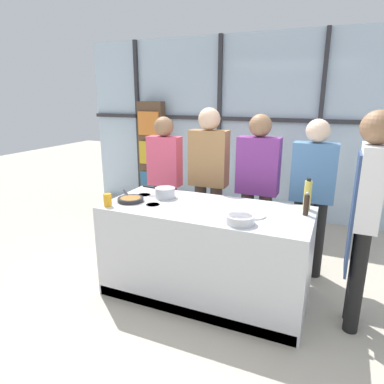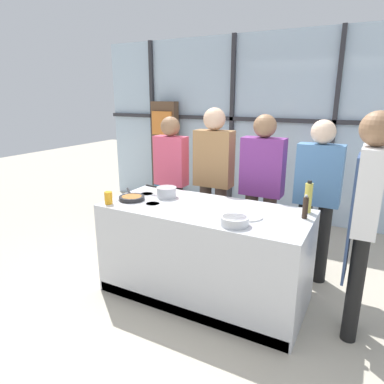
{
  "view_description": "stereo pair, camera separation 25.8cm",
  "coord_description": "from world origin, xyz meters",
  "px_view_note": "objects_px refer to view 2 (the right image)",
  "views": [
    {
      "loc": [
        1.09,
        -2.81,
        1.91
      ],
      "look_at": [
        -0.19,
        0.1,
        1.0
      ],
      "focal_mm": 32.0,
      "sensor_mm": 36.0,
      "label": 1
    },
    {
      "loc": [
        1.32,
        -2.69,
        1.91
      ],
      "look_at": [
        -0.19,
        0.1,
        1.0
      ],
      "focal_mm": 32.0,
      "sensor_mm": 36.0,
      "label": 2
    }
  ],
  "objects_px": {
    "spectator_center_left": "(213,175)",
    "mixing_bowl": "(235,220)",
    "frying_pan": "(132,198)",
    "spectator_far_right": "(317,193)",
    "oil_bottle": "(308,198)",
    "pepper_grinder": "(305,207)",
    "chef": "(365,211)",
    "saucepan": "(166,192)",
    "juice_glass_near": "(108,198)",
    "spectator_center_right": "(262,184)",
    "white_plate": "(249,217)",
    "spectator_far_left": "(171,175)"
  },
  "relations": [
    {
      "from": "frying_pan",
      "to": "pepper_grinder",
      "type": "distance_m",
      "value": 1.64
    },
    {
      "from": "spectator_far_right",
      "to": "pepper_grinder",
      "type": "height_order",
      "value": "spectator_far_right"
    },
    {
      "from": "mixing_bowl",
      "to": "pepper_grinder",
      "type": "height_order",
      "value": "pepper_grinder"
    },
    {
      "from": "saucepan",
      "to": "pepper_grinder",
      "type": "relative_size",
      "value": 1.81
    },
    {
      "from": "spectator_far_left",
      "to": "spectator_far_right",
      "type": "bearing_deg",
      "value": -180.0
    },
    {
      "from": "mixing_bowl",
      "to": "juice_glass_near",
      "type": "distance_m",
      "value": 1.26
    },
    {
      "from": "spectator_far_left",
      "to": "spectator_far_right",
      "type": "height_order",
      "value": "spectator_far_right"
    },
    {
      "from": "white_plate",
      "to": "oil_bottle",
      "type": "bearing_deg",
      "value": 42.39
    },
    {
      "from": "saucepan",
      "to": "juice_glass_near",
      "type": "xyz_separation_m",
      "value": [
        -0.36,
        -0.46,
        0.0
      ]
    },
    {
      "from": "spectator_center_right",
      "to": "spectator_far_right",
      "type": "bearing_deg",
      "value": 180.0
    },
    {
      "from": "frying_pan",
      "to": "mixing_bowl",
      "type": "distance_m",
      "value": 1.16
    },
    {
      "from": "spectator_center_left",
      "to": "spectator_center_right",
      "type": "bearing_deg",
      "value": -180.0
    },
    {
      "from": "pepper_grinder",
      "to": "spectator_center_right",
      "type": "bearing_deg",
      "value": 131.14
    },
    {
      "from": "spectator_center_left",
      "to": "pepper_grinder",
      "type": "xyz_separation_m",
      "value": [
        1.15,
        -0.66,
        -0.02
      ]
    },
    {
      "from": "saucepan",
      "to": "pepper_grinder",
      "type": "xyz_separation_m",
      "value": [
        1.36,
        0.02,
        0.04
      ]
    },
    {
      "from": "frying_pan",
      "to": "spectator_center_right",
      "type": "bearing_deg",
      "value": 42.0
    },
    {
      "from": "juice_glass_near",
      "to": "spectator_center_left",
      "type": "bearing_deg",
      "value": 63.51
    },
    {
      "from": "chef",
      "to": "mixing_bowl",
      "type": "height_order",
      "value": "chef"
    },
    {
      "from": "spectator_center_right",
      "to": "pepper_grinder",
      "type": "relative_size",
      "value": 8.25
    },
    {
      "from": "spectator_far_left",
      "to": "white_plate",
      "type": "bearing_deg",
      "value": 146.5
    },
    {
      "from": "spectator_far_left",
      "to": "oil_bottle",
      "type": "relative_size",
      "value": 5.75
    },
    {
      "from": "chef",
      "to": "saucepan",
      "type": "relative_size",
      "value": 4.79
    },
    {
      "from": "spectator_center_right",
      "to": "juice_glass_near",
      "type": "distance_m",
      "value": 1.62
    },
    {
      "from": "spectator_far_right",
      "to": "mixing_bowl",
      "type": "height_order",
      "value": "spectator_far_right"
    },
    {
      "from": "spectator_center_left",
      "to": "spectator_center_right",
      "type": "distance_m",
      "value": 0.58
    },
    {
      "from": "spectator_center_right",
      "to": "saucepan",
      "type": "height_order",
      "value": "spectator_center_right"
    },
    {
      "from": "spectator_center_right",
      "to": "white_plate",
      "type": "height_order",
      "value": "spectator_center_right"
    },
    {
      "from": "spectator_center_right",
      "to": "saucepan",
      "type": "xyz_separation_m",
      "value": [
        -0.78,
        -0.69,
        -0.02
      ]
    },
    {
      "from": "spectator_center_left",
      "to": "spectator_center_right",
      "type": "xyz_separation_m",
      "value": [
        0.57,
        0.0,
        -0.04
      ]
    },
    {
      "from": "chef",
      "to": "frying_pan",
      "type": "relative_size",
      "value": 4.88
    },
    {
      "from": "spectator_far_right",
      "to": "oil_bottle",
      "type": "bearing_deg",
      "value": 89.51
    },
    {
      "from": "chef",
      "to": "mixing_bowl",
      "type": "bearing_deg",
      "value": 110.01
    },
    {
      "from": "spectator_center_left",
      "to": "mixing_bowl",
      "type": "bearing_deg",
      "value": 122.37
    },
    {
      "from": "spectator_center_left",
      "to": "frying_pan",
      "type": "distance_m",
      "value": 1.04
    },
    {
      "from": "saucepan",
      "to": "pepper_grinder",
      "type": "distance_m",
      "value": 1.36
    },
    {
      "from": "spectator_far_right",
      "to": "oil_bottle",
      "type": "xyz_separation_m",
      "value": [
        -0.0,
        -0.5,
        0.08
      ]
    },
    {
      "from": "juice_glass_near",
      "to": "spectator_far_left",
      "type": "bearing_deg",
      "value": 90.21
    },
    {
      "from": "saucepan",
      "to": "mixing_bowl",
      "type": "bearing_deg",
      "value": -24.16
    },
    {
      "from": "oil_bottle",
      "to": "juice_glass_near",
      "type": "xyz_separation_m",
      "value": [
        -1.71,
        -0.65,
        -0.08
      ]
    },
    {
      "from": "chef",
      "to": "saucepan",
      "type": "distance_m",
      "value": 1.81
    },
    {
      "from": "chef",
      "to": "white_plate",
      "type": "xyz_separation_m",
      "value": [
        -0.86,
        -0.11,
        -0.16
      ]
    },
    {
      "from": "spectator_far_left",
      "to": "frying_pan",
      "type": "bearing_deg",
      "value": 96.96
    },
    {
      "from": "frying_pan",
      "to": "saucepan",
      "type": "xyz_separation_m",
      "value": [
        0.25,
        0.24,
        0.03
      ]
    },
    {
      "from": "spectator_far_left",
      "to": "juice_glass_near",
      "type": "distance_m",
      "value": 1.14
    },
    {
      "from": "oil_bottle",
      "to": "mixing_bowl",
      "type": "bearing_deg",
      "value": -127.31
    },
    {
      "from": "mixing_bowl",
      "to": "spectator_far_left",
      "type": "bearing_deg",
      "value": 139.24
    },
    {
      "from": "frying_pan",
      "to": "juice_glass_near",
      "type": "xyz_separation_m",
      "value": [
        -0.11,
        -0.21,
        0.04
      ]
    },
    {
      "from": "frying_pan",
      "to": "saucepan",
      "type": "distance_m",
      "value": 0.35
    },
    {
      "from": "spectator_far_right",
      "to": "juice_glass_near",
      "type": "height_order",
      "value": "spectator_far_right"
    },
    {
      "from": "spectator_far_right",
      "to": "saucepan",
      "type": "height_order",
      "value": "spectator_far_right"
    }
  ]
}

